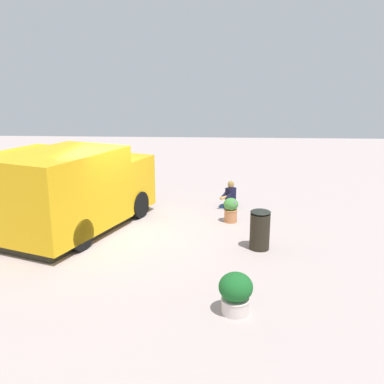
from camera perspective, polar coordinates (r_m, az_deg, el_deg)
name	(u,v)px	position (r m, az deg, el deg)	size (l,w,h in m)	color
ground_plane	(118,232)	(12.65, -9.72, -5.17)	(40.00, 40.00, 0.00)	#AF9E9A
food_truck	(77,192)	(12.72, -14.93, 0.01)	(4.14, 5.44, 2.38)	#ECAD12
person_customer	(230,197)	(14.72, 5.02, -0.64)	(0.72, 0.73, 0.91)	navy
planter_flowering_near	(231,209)	(13.21, 5.14, -2.27)	(0.45, 0.45, 0.76)	#C1794B
planter_flowering_far	(236,292)	(8.30, 5.78, -13.00)	(0.64, 0.64, 0.81)	beige
trash_bin	(260,229)	(11.23, 8.95, -4.88)	(0.52, 0.52, 1.05)	black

